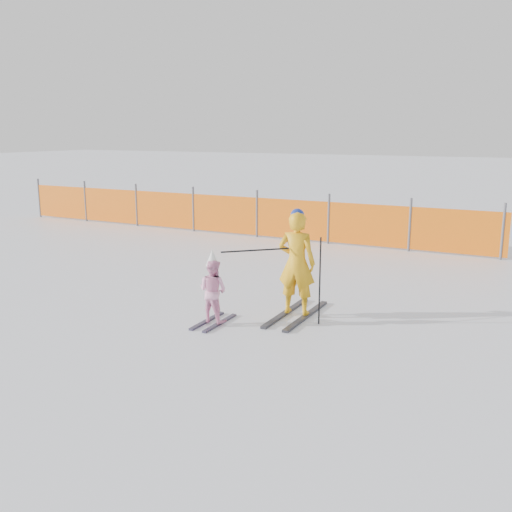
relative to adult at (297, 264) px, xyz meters
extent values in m
plane|color=white|center=(-0.40, -1.05, -0.81)|extent=(120.00, 120.00, 0.00)
cube|color=black|center=(-0.17, 0.00, -0.79)|extent=(0.09, 1.57, 0.04)
cube|color=black|center=(0.17, 0.00, -0.79)|extent=(0.09, 1.57, 0.04)
imported|color=#FFB115|center=(0.00, 0.00, 0.01)|extent=(0.61, 0.44, 1.57)
sphere|color=navy|center=(0.00, 0.00, 0.73)|extent=(0.21, 0.21, 0.21)
cube|color=black|center=(-1.05, -0.87, -0.80)|extent=(0.09, 0.88, 0.03)
cube|color=black|center=(-0.83, -0.87, -0.80)|extent=(0.09, 0.88, 0.03)
imported|color=#FFA6D1|center=(-0.94, -0.87, -0.32)|extent=(0.48, 0.38, 0.92)
cone|color=white|center=(-0.94, -0.87, 0.17)|extent=(0.19, 0.19, 0.24)
cylinder|color=black|center=(0.45, -0.20, -0.17)|extent=(0.02, 0.02, 1.29)
cylinder|color=black|center=(-0.47, -0.44, 0.24)|extent=(0.77, 0.72, 0.02)
cylinder|color=#595960|center=(-11.54, 5.62, -0.19)|extent=(0.06, 0.06, 1.25)
cylinder|color=#595960|center=(-9.54, 5.62, -0.19)|extent=(0.06, 0.06, 1.25)
cylinder|color=#595960|center=(-7.54, 5.62, -0.19)|extent=(0.06, 0.06, 1.25)
cylinder|color=#595960|center=(-5.54, 5.62, -0.19)|extent=(0.06, 0.06, 1.25)
cylinder|color=#595960|center=(-3.54, 5.62, -0.19)|extent=(0.06, 0.06, 1.25)
cylinder|color=#595960|center=(-1.54, 5.62, -0.19)|extent=(0.06, 0.06, 1.25)
cylinder|color=#595960|center=(0.46, 5.62, -0.19)|extent=(0.06, 0.06, 1.25)
cylinder|color=#595960|center=(2.46, 5.62, -0.19)|extent=(0.06, 0.06, 1.25)
cube|color=orange|center=(-4.47, 5.62, -0.26)|extent=(14.14, 0.03, 1.00)
camera|label=1|loc=(3.26, -7.67, 1.94)|focal=40.00mm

